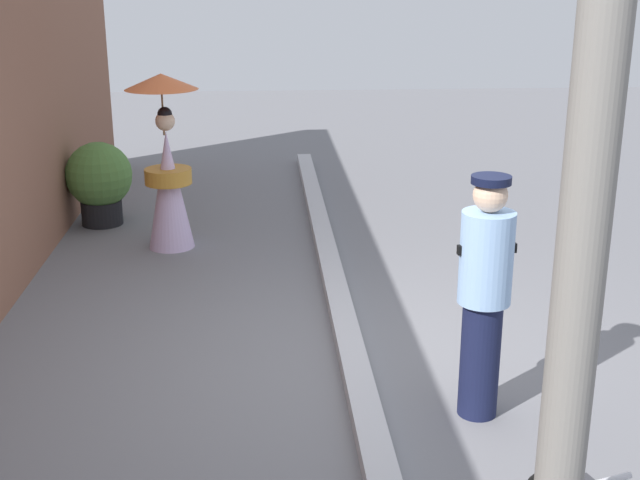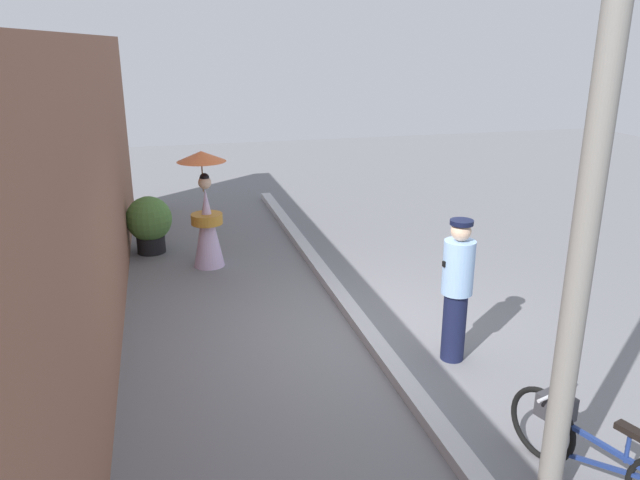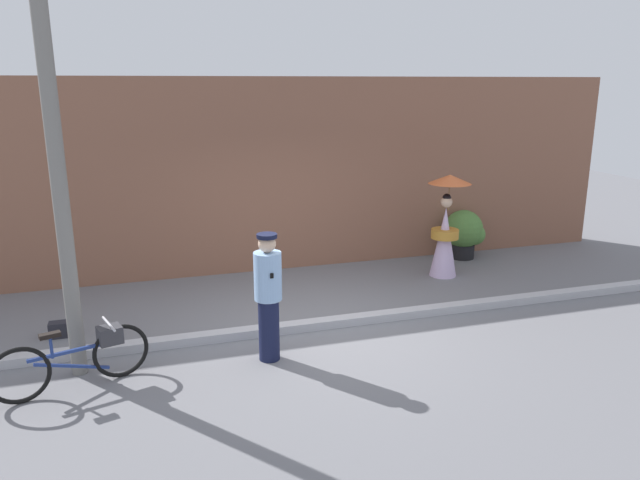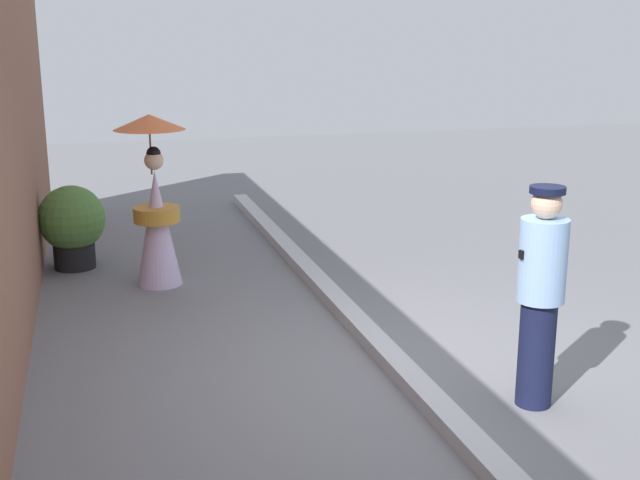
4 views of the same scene
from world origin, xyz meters
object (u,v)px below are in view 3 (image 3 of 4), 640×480
at_px(bicycle_near_officer, 80,356).
at_px(utility_pole, 58,174).
at_px(person_officer, 268,294).
at_px(person_with_parasol, 446,227).
at_px(backpack_on_pavement, 60,329).
at_px(potted_plant_by_door, 465,232).

relative_size(bicycle_near_officer, utility_pole, 0.35).
height_order(person_officer, person_with_parasol, person_with_parasol).
distance_m(person_with_parasol, backpack_on_pavement, 6.42).
distance_m(potted_plant_by_door, backpack_on_pavement, 7.45).
xyz_separation_m(bicycle_near_officer, potted_plant_by_door, (6.84, 3.32, 0.14)).
xyz_separation_m(bicycle_near_officer, backpack_on_pavement, (-0.39, 1.58, -0.27)).
distance_m(bicycle_near_officer, person_with_parasol, 6.43).
distance_m(person_with_parasol, utility_pole, 6.51).
bearing_deg(person_with_parasol, bicycle_near_officer, -157.51).
bearing_deg(potted_plant_by_door, utility_pole, -156.94).
distance_m(person_with_parasol, potted_plant_by_door, 1.31).
distance_m(backpack_on_pavement, utility_pole, 2.60).
height_order(bicycle_near_officer, potted_plant_by_door, potted_plant_by_door).
height_order(backpack_on_pavement, utility_pole, utility_pole).
height_order(person_with_parasol, backpack_on_pavement, person_with_parasol).
bearing_deg(backpack_on_pavement, person_with_parasol, 7.87).
distance_m(potted_plant_by_door, utility_pole, 7.73).
bearing_deg(backpack_on_pavement, potted_plant_by_door, 13.53).
relative_size(bicycle_near_officer, person_with_parasol, 0.92).
height_order(person_officer, potted_plant_by_door, person_officer).
relative_size(person_officer, potted_plant_by_door, 1.69).
xyz_separation_m(backpack_on_pavement, utility_pole, (0.33, -1.20, 2.29)).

